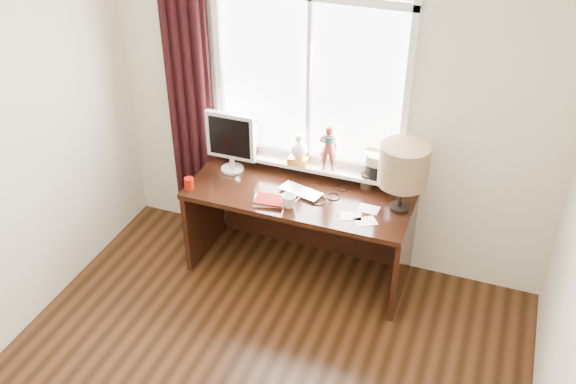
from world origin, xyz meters
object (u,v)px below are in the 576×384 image
at_px(laptop, 301,192).
at_px(monitor, 231,139).
at_px(table_lamp, 404,166).
at_px(desk, 303,212).
at_px(mug, 289,200).
at_px(red_cup, 189,184).

height_order(laptop, monitor, monitor).
height_order(monitor, table_lamp, table_lamp).
bearing_deg(desk, mug, -92.20).
height_order(mug, table_lamp, table_lamp).
xyz_separation_m(red_cup, desk, (0.80, 0.34, -0.29)).
bearing_deg(mug, laptop, 82.25).
xyz_separation_m(monitor, table_lamp, (1.36, -0.08, 0.09)).
xyz_separation_m(red_cup, monitor, (0.19, 0.37, 0.23)).
relative_size(desk, table_lamp, 3.27).
distance_m(mug, table_lamp, 0.86).
height_order(red_cup, table_lamp, table_lamp).
distance_m(monitor, table_lamp, 1.37).
relative_size(laptop, monitor, 0.67).
bearing_deg(mug, desk, 87.80).
bearing_deg(laptop, desk, 114.21).
bearing_deg(laptop, table_lamp, 19.76).
xyz_separation_m(desk, table_lamp, (0.75, -0.05, 0.61)).
xyz_separation_m(mug, desk, (0.01, 0.30, -0.30)).
distance_m(laptop, monitor, 0.70).
bearing_deg(desk, monitor, 176.90).
bearing_deg(table_lamp, laptop, -175.71).
bearing_deg(laptop, red_cup, -148.28).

